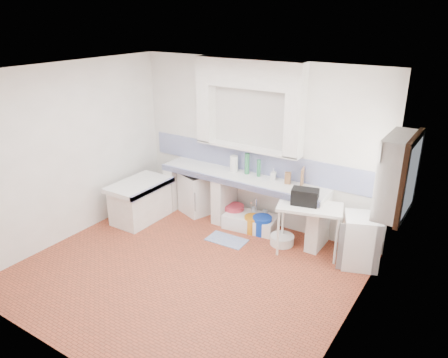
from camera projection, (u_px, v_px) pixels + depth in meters
The scene contains 36 objects.
floor at pixel (186, 271), 6.18m from camera, with size 4.50×4.50×0.00m, color #9C4228.
ceiling at pixel (179, 73), 5.16m from camera, with size 4.50×4.50×0.00m, color white.
wall_back at pixel (256, 144), 7.23m from camera, with size 4.50×4.50×0.00m, color white.
wall_front at pixel (53, 246), 4.10m from camera, with size 4.50×4.50×0.00m, color white.
wall_left at pixel (71, 153), 6.81m from camera, with size 4.50×4.50×0.00m, color white.
wall_right at pixel (351, 224), 4.53m from camera, with size 4.50×4.50×0.00m, color white.
alcove_mass at pixel (249, 73), 6.75m from camera, with size 1.90×0.25×0.45m, color white.
window_frame at pixel (398, 175), 5.30m from camera, with size 0.35×0.86×1.06m, color #321A10.
lace_valance at pixel (390, 144), 5.24m from camera, with size 0.01×0.84×0.24m, color white.
counter_slab at pixel (242, 178), 7.24m from camera, with size 3.00×0.60×0.08m, color white.
counter_lip at pixel (233, 184), 7.02m from camera, with size 3.00×0.04×0.10m, color navy.
counter_pier_left at pixel (178, 186), 8.12m from camera, with size 0.20×0.55×0.82m, color white.
counter_pier_mid at pixel (224, 198), 7.58m from camera, with size 0.20×0.55×0.82m, color white.
counter_pier_right at pixel (318, 223), 6.70m from camera, with size 0.20×0.55×0.82m, color white.
peninsula_top at pixel (139, 185), 7.50m from camera, with size 0.70×1.10×0.08m, color white.
peninsula_base at pixel (141, 203), 7.63m from camera, with size 0.60×1.00×0.62m, color white.
peninsula_lip at pixel (154, 189), 7.33m from camera, with size 0.04×1.10×0.10m, color navy.
backsplash at pixel (255, 161), 7.33m from camera, with size 4.27×0.03×0.40m, color navy.
stove at pixel (197, 193), 7.89m from camera, with size 0.53×0.51×0.75m, color white.
sink at pixel (251, 222), 7.38m from camera, with size 0.89×0.48×0.21m, color white.
side_table at pixel (308, 229), 6.53m from camera, with size 0.95×0.53×0.04m, color white.
fridge at pixel (361, 241), 6.22m from camera, with size 0.50×0.50×0.78m, color white.
bucket_red at pixel (234, 214), 7.57m from camera, with size 0.34×0.34×0.32m, color #C13245.
bucket_orange at pixel (253, 224), 7.25m from camera, with size 0.30×0.30×0.28m, color orange.
bucket_blue at pixel (262, 225), 7.19m from camera, with size 0.32×0.32×0.30m, color #0D37B5.
basin_white at pixel (282, 240), 6.88m from camera, with size 0.38×0.38×0.15m, color white.
water_bottle_a at pixel (254, 215), 7.51m from camera, with size 0.09×0.09×0.32m, color silver.
water_bottle_b at pixel (265, 218), 7.42m from camera, with size 0.08×0.08×0.31m, color silver.
black_bag at pixel (305, 197), 6.39m from camera, with size 0.39×0.22×0.25m, color black.
green_bottle_a at pixel (247, 164), 7.27m from camera, with size 0.08×0.08×0.36m, color #2C7549.
green_bottle_b at pixel (259, 168), 7.17m from camera, with size 0.06×0.06×0.29m, color #2C7549.
knife_block at pixel (288, 178), 6.89m from camera, with size 0.09×0.08×0.19m, color brown.
cutting_board at pixel (302, 177), 6.77m from camera, with size 0.02×0.22×0.30m, color brown.
paper_towel at pixel (234, 164), 7.40m from camera, with size 0.14×0.14×0.28m, color white.
soap_bottle at pixel (273, 174), 7.05m from camera, with size 0.08×0.09×0.19m, color white.
rug at pixel (227, 240), 7.02m from camera, with size 0.65×0.37×0.01m, color #2E4892.
Camera 1 is at (3.32, -4.12, 3.49)m, focal length 34.51 mm.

